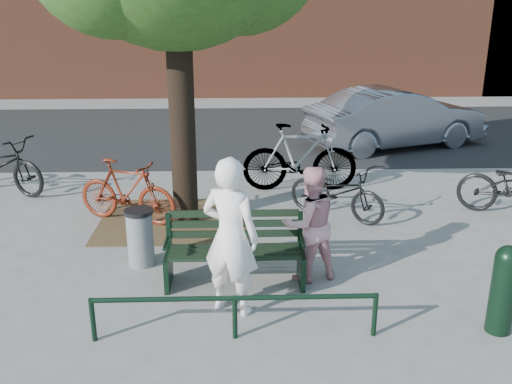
{
  "coord_description": "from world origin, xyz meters",
  "views": [
    {
      "loc": [
        0.04,
        -6.5,
        3.49
      ],
      "look_at": [
        0.3,
        1.0,
        0.9
      ],
      "focal_mm": 40.0,
      "sensor_mm": 36.0,
      "label": 1
    }
  ],
  "objects_px": {
    "person_left": "(231,237)",
    "litter_bin": "(140,237)",
    "park_bench": "(235,247)",
    "bicycle_c": "(337,192)",
    "person_right": "(310,224)",
    "bollard": "(504,287)",
    "parked_car": "(396,118)"
  },
  "relations": [
    {
      "from": "person_left",
      "to": "litter_bin",
      "type": "relative_size",
      "value": 2.33
    },
    {
      "from": "park_bench",
      "to": "litter_bin",
      "type": "xyz_separation_m",
      "value": [
        -1.28,
        0.54,
        -0.07
      ]
    },
    {
      "from": "bicycle_c",
      "to": "litter_bin",
      "type": "bearing_deg",
      "value": 155.82
    },
    {
      "from": "park_bench",
      "to": "person_right",
      "type": "bearing_deg",
      "value": 4.28
    },
    {
      "from": "person_right",
      "to": "bicycle_c",
      "type": "distance_m",
      "value": 2.26
    },
    {
      "from": "bollard",
      "to": "litter_bin",
      "type": "height_order",
      "value": "bollard"
    },
    {
      "from": "park_bench",
      "to": "litter_bin",
      "type": "distance_m",
      "value": 1.39
    },
    {
      "from": "bollard",
      "to": "parked_car",
      "type": "xyz_separation_m",
      "value": [
        0.98,
        8.03,
        0.17
      ]
    },
    {
      "from": "bollard",
      "to": "parked_car",
      "type": "bearing_deg",
      "value": 83.06
    },
    {
      "from": "litter_bin",
      "to": "parked_car",
      "type": "bearing_deg",
      "value": 50.57
    },
    {
      "from": "litter_bin",
      "to": "parked_car",
      "type": "xyz_separation_m",
      "value": [
        5.14,
        6.25,
        0.31
      ]
    },
    {
      "from": "park_bench",
      "to": "person_left",
      "type": "bearing_deg",
      "value": -93.37
    },
    {
      "from": "person_left",
      "to": "litter_bin",
      "type": "bearing_deg",
      "value": -19.37
    },
    {
      "from": "person_left",
      "to": "parked_car",
      "type": "height_order",
      "value": "person_left"
    },
    {
      "from": "person_right",
      "to": "litter_bin",
      "type": "xyz_separation_m",
      "value": [
        -2.23,
        0.47,
        -0.35
      ]
    },
    {
      "from": "person_right",
      "to": "parked_car",
      "type": "relative_size",
      "value": 0.35
    },
    {
      "from": "person_left",
      "to": "person_right",
      "type": "xyz_separation_m",
      "value": [
        0.99,
        0.77,
        -0.17
      ]
    },
    {
      "from": "person_right",
      "to": "bollard",
      "type": "distance_m",
      "value": 2.35
    },
    {
      "from": "person_right",
      "to": "litter_bin",
      "type": "height_order",
      "value": "person_right"
    },
    {
      "from": "bollard",
      "to": "person_left",
      "type": "bearing_deg",
      "value": 169.39
    },
    {
      "from": "person_right",
      "to": "parked_car",
      "type": "distance_m",
      "value": 7.32
    },
    {
      "from": "person_right",
      "to": "bollard",
      "type": "height_order",
      "value": "person_right"
    },
    {
      "from": "bollard",
      "to": "litter_bin",
      "type": "bearing_deg",
      "value": 156.77
    },
    {
      "from": "park_bench",
      "to": "parked_car",
      "type": "height_order",
      "value": "parked_car"
    },
    {
      "from": "bicycle_c",
      "to": "park_bench",
      "type": "bearing_deg",
      "value": 179.32
    },
    {
      "from": "bicycle_c",
      "to": "parked_car",
      "type": "height_order",
      "value": "parked_car"
    },
    {
      "from": "bicycle_c",
      "to": "person_left",
      "type": "bearing_deg",
      "value": -174.07
    },
    {
      "from": "park_bench",
      "to": "person_left",
      "type": "xyz_separation_m",
      "value": [
        -0.04,
        -0.69,
        0.45
      ]
    },
    {
      "from": "bicycle_c",
      "to": "bollard",
      "type": "bearing_deg",
      "value": -124.04
    },
    {
      "from": "litter_bin",
      "to": "person_right",
      "type": "bearing_deg",
      "value": -11.98
    },
    {
      "from": "person_right",
      "to": "bicycle_c",
      "type": "bearing_deg",
      "value": -126.81
    },
    {
      "from": "person_left",
      "to": "person_right",
      "type": "relative_size",
      "value": 1.23
    }
  ]
}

